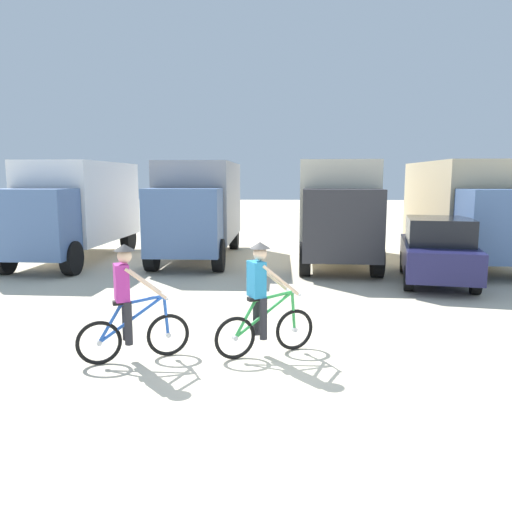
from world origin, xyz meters
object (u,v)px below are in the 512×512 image
Objects in this scene: box_truck_cream_rv at (337,206)px; cyclist_orange_shirt at (129,307)px; box_truck_avon_van at (76,206)px; box_truck_tan_camper at (465,207)px; sedan_parked at (437,250)px; box_truck_grey_hauler at (199,205)px; cyclist_cowboy_hat at (262,303)px.

cyclist_orange_shirt is at bearing -113.02° from box_truck_cream_rv.
box_truck_cream_rv is at bearing 1.07° from box_truck_avon_van.
box_truck_tan_camper reaches higher than sedan_parked.
box_truck_grey_hauler is at bearing 10.33° from box_truck_avon_van.
box_truck_tan_camper is at bearing 55.71° from cyclist_cowboy_hat.
sedan_parked is at bearing -118.96° from box_truck_tan_camper.
cyclist_orange_shirt is (-6.48, -6.29, -0.04)m from sedan_parked.
box_truck_tan_camper is 3.73× the size of cyclist_cowboy_hat.
box_truck_cream_rv and box_truck_tan_camper have the same top height.
box_truck_tan_camper is 3.73× the size of cyclist_orange_shirt.
cyclist_cowboy_hat reaches higher than sedan_parked.
box_truck_avon_van is 4.17m from box_truck_grey_hauler.
box_truck_avon_van is at bearing -179.66° from box_truck_tan_camper.
cyclist_orange_shirt is at bearing -130.89° from box_truck_tan_camper.
sedan_parked is 7.42m from cyclist_cowboy_hat.
box_truck_cream_rv is 3.76× the size of cyclist_cowboy_hat.
sedan_parked is (7.11, -3.98, -0.99)m from box_truck_grey_hauler.
box_truck_cream_rv is at bearing 124.84° from sedan_parked.
box_truck_tan_camper is 12.74m from cyclist_orange_shirt.
box_truck_avon_van is 11.42m from cyclist_cowboy_hat.
box_truck_avon_van is 1.00× the size of box_truck_tan_camper.
box_truck_grey_hauler is 4.78m from box_truck_cream_rv.
box_truck_cream_rv is at bearing 66.98° from cyclist_orange_shirt.
box_truck_tan_camper is at bearing 49.11° from cyclist_orange_shirt.
box_truck_avon_van is at bearing 126.38° from cyclist_cowboy_hat.
box_truck_cream_rv is at bearing 77.30° from cyclist_cowboy_hat.
box_truck_avon_van is at bearing 116.43° from cyclist_orange_shirt.
sedan_parked is (-1.83, -3.31, -0.99)m from box_truck_tan_camper.
cyclist_cowboy_hat is at bearing -75.08° from box_truck_grey_hauler.
box_truck_cream_rv is 4.26m from sedan_parked.
box_truck_avon_van is 13.05m from box_truck_tan_camper.
box_truck_avon_van is 0.99× the size of box_truck_cream_rv.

